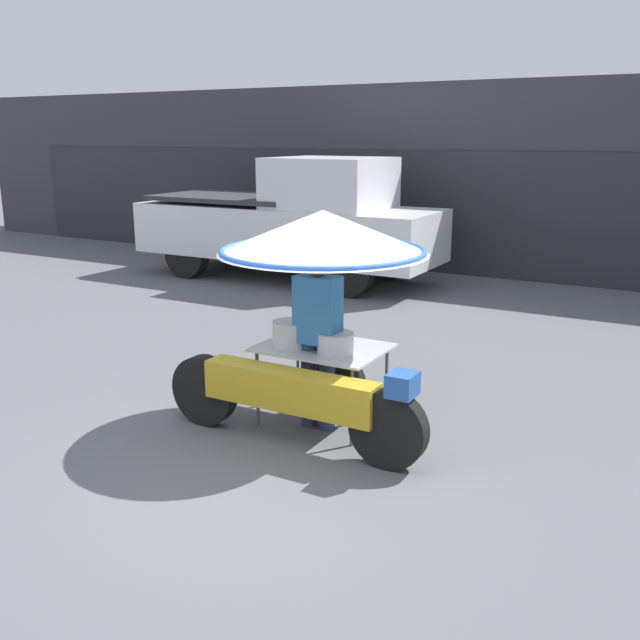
{
  "coord_description": "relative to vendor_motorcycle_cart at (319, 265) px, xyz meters",
  "views": [
    {
      "loc": [
        2.77,
        -4.12,
        2.49
      ],
      "look_at": [
        -0.13,
        1.06,
        0.95
      ],
      "focal_mm": 40.0,
      "sensor_mm": 36.0,
      "label": 1
    }
  ],
  "objects": [
    {
      "name": "vendor_motorcycle_cart",
      "position": [
        0.0,
        0.0,
        0.0
      ],
      "size": [
        2.39,
        1.8,
        1.89
      ],
      "color": "black",
      "rests_on": "ground"
    },
    {
      "name": "shopfront_building",
      "position": [
        0.12,
        8.42,
        0.27
      ],
      "size": [
        28.0,
        2.06,
        3.42
      ],
      "color": "#38383D",
      "rests_on": "ground"
    },
    {
      "name": "vendor_person",
      "position": [
        0.02,
        -0.06,
        -0.56
      ],
      "size": [
        0.38,
        0.22,
        1.56
      ],
      "color": "navy",
      "rests_on": "ground"
    },
    {
      "name": "ground_plane",
      "position": [
        0.12,
        -1.03,
        -1.43
      ],
      "size": [
        36.0,
        36.0,
        0.0
      ],
      "primitive_type": "plane",
      "color": "#56565B"
    },
    {
      "name": "pickup_truck",
      "position": [
        -3.6,
        5.51,
        -0.4
      ],
      "size": [
        5.43,
        1.84,
        2.13
      ],
      "color": "black",
      "rests_on": "ground"
    }
  ]
}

